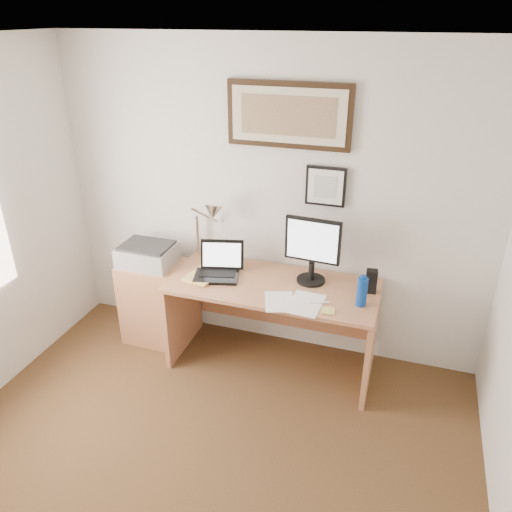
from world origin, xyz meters
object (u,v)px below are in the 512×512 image
at_px(side_cabinet, 155,301).
at_px(water_bottle, 362,292).
at_px(desk, 275,305).
at_px(book, 192,272).
at_px(printer, 147,254).
at_px(lcd_monitor, 312,248).
at_px(laptop, 219,268).

relative_size(side_cabinet, water_bottle, 3.40).
bearing_deg(desk, book, -170.08).
relative_size(side_cabinet, printer, 1.66).
distance_m(water_bottle, lcd_monitor, 0.50).
distance_m(book, laptop, 0.22).
bearing_deg(lcd_monitor, laptop, -170.54).
bearing_deg(laptop, lcd_monitor, 9.46).
relative_size(laptop, printer, 0.88).
xyz_separation_m(side_cabinet, printer, (-0.02, -0.01, 0.45)).
relative_size(side_cabinet, book, 2.40).
distance_m(book, desk, 0.71).
bearing_deg(lcd_monitor, side_cabinet, -176.75).
bearing_deg(side_cabinet, desk, 1.89).
bearing_deg(desk, lcd_monitor, 8.62).
height_order(water_bottle, laptop, laptop).
xyz_separation_m(water_bottle, book, (-1.33, 0.07, -0.10)).
distance_m(water_bottle, printer, 1.77).
relative_size(water_bottle, book, 0.71).
distance_m(laptop, lcd_monitor, 0.76).
xyz_separation_m(desk, lcd_monitor, (0.27, 0.04, 0.53)).
distance_m(side_cabinet, water_bottle, 1.82).
height_order(side_cabinet, book, book).
bearing_deg(laptop, printer, 177.24).
xyz_separation_m(laptop, printer, (-0.64, 0.03, 0.01)).
bearing_deg(book, lcd_monitor, 9.55).
height_order(lcd_monitor, printer, lcd_monitor).
height_order(book, laptop, laptop).
height_order(water_bottle, desk, water_bottle).
bearing_deg(side_cabinet, laptop, -3.91).
bearing_deg(book, water_bottle, -2.88).
bearing_deg(laptop, side_cabinet, 176.09).
xyz_separation_m(side_cabinet, laptop, (0.63, -0.04, 0.44)).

